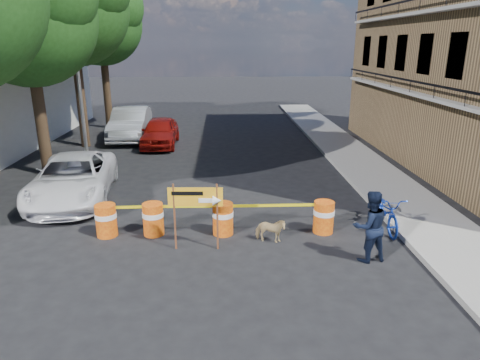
{
  "coord_description": "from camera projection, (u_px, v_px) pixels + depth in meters",
  "views": [
    {
      "loc": [
        0.24,
        -9.8,
        5.03
      ],
      "look_at": [
        0.72,
        1.87,
        1.3
      ],
      "focal_mm": 32.0,
      "sensor_mm": 36.0,
      "label": 1
    }
  ],
  "objects": [
    {
      "name": "bicycle",
      "position": [
        388.0,
        195.0,
        11.87
      ],
      "size": [
        0.74,
        1.09,
        2.03
      ],
      "primitive_type": "imported",
      "rotation": [
        0.0,
        0.0,
        -0.03
      ],
      "color": "#1433A4",
      "rests_on": "ground"
    },
    {
      "name": "detour_sign",
      "position": [
        202.0,
        202.0,
        10.6
      ],
      "size": [
        1.37,
        0.26,
        1.76
      ],
      "rotation": [
        0.0,
        0.0,
        -0.05
      ],
      "color": "#592D19",
      "rests_on": "ground"
    },
    {
      "name": "streetlamp",
      "position": [
        78.0,
        60.0,
        18.32
      ],
      "size": [
        1.25,
        0.18,
        8.0
      ],
      "color": "gray",
      "rests_on": "ground"
    },
    {
      "name": "dog",
      "position": [
        270.0,
        230.0,
        11.26
      ],
      "size": [
        0.87,
        0.56,
        0.68
      ],
      "primitive_type": "imported",
      "rotation": [
        0.0,
        0.0,
        1.32
      ],
      "color": "tan",
      "rests_on": "ground"
    },
    {
      "name": "sedan_silver",
      "position": [
        131.0,
        123.0,
        23.48
      ],
      "size": [
        2.04,
        5.29,
        1.72
      ],
      "primitive_type": "imported",
      "rotation": [
        0.0,
        0.0,
        0.04
      ],
      "color": "#B8BABF",
      "rests_on": "ground"
    },
    {
      "name": "tree_mid_a",
      "position": [
        28.0,
        15.0,
        15.42
      ],
      "size": [
        5.25,
        5.0,
        8.68
      ],
      "color": "#332316",
      "rests_on": "ground"
    },
    {
      "name": "suv_white",
      "position": [
        73.0,
        178.0,
        14.32
      ],
      "size": [
        3.07,
        5.51,
        1.46
      ],
      "primitive_type": "imported",
      "rotation": [
        0.0,
        0.0,
        0.13
      ],
      "color": "white",
      "rests_on": "ground"
    },
    {
      "name": "tree_mid_b",
      "position": [
        72.0,
        6.0,
        19.96
      ],
      "size": [
        5.67,
        5.4,
        9.62
      ],
      "color": "#332316",
      "rests_on": "ground"
    },
    {
      "name": "pedestrian",
      "position": [
        370.0,
        226.0,
        10.17
      ],
      "size": [
        0.99,
        0.84,
        1.78
      ],
      "primitive_type": "imported",
      "rotation": [
        0.0,
        0.0,
        3.35
      ],
      "color": "black",
      "rests_on": "ground"
    },
    {
      "name": "ground",
      "position": [
        215.0,
        251.0,
        10.85
      ],
      "size": [
        120.0,
        120.0,
        0.0
      ],
      "primitive_type": "plane",
      "color": "black",
      "rests_on": "ground"
    },
    {
      "name": "sedan_red",
      "position": [
        160.0,
        132.0,
        21.92
      ],
      "size": [
        1.72,
        4.23,
        1.44
      ],
      "primitive_type": "imported",
      "rotation": [
        0.0,
        0.0,
        0.01
      ],
      "color": "maroon",
      "rests_on": "ground"
    },
    {
      "name": "barrel_mid_right",
      "position": [
        223.0,
        218.0,
        11.72
      ],
      "size": [
        0.58,
        0.58,
        0.9
      ],
      "color": "red",
      "rests_on": "ground"
    },
    {
      "name": "barrel_far_right",
      "position": [
        324.0,
        216.0,
        11.83
      ],
      "size": [
        0.58,
        0.58,
        0.9
      ],
      "color": "red",
      "rests_on": "ground"
    },
    {
      "name": "barrel_far_left",
      "position": [
        106.0,
        220.0,
        11.61
      ],
      "size": [
        0.58,
        0.58,
        0.9
      ],
      "color": "red",
      "rests_on": "ground"
    },
    {
      "name": "barrel_mid_left",
      "position": [
        153.0,
        218.0,
        11.69
      ],
      "size": [
        0.58,
        0.58,
        0.9
      ],
      "color": "red",
      "rests_on": "ground"
    },
    {
      "name": "tree_far",
      "position": [
        101.0,
        22.0,
        24.87
      ],
      "size": [
        5.04,
        4.8,
        8.84
      ],
      "color": "#332316",
      "rests_on": "ground"
    },
    {
      "name": "sidewalk_east",
      "position": [
        375.0,
        176.0,
        16.78
      ],
      "size": [
        2.4,
        40.0,
        0.15
      ],
      "primitive_type": "cube",
      "color": "gray",
      "rests_on": "ground"
    }
  ]
}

